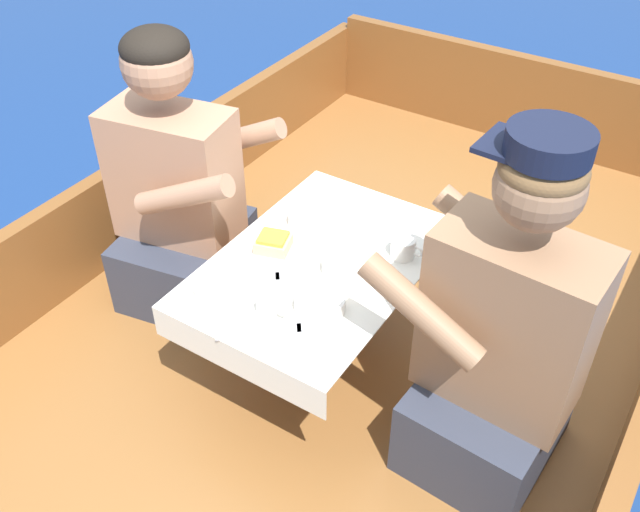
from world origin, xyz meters
TOP-DOWN VIEW (x-y plane):
  - ground_plane at (0.00, 0.00)m, footprint 60.00×60.00m
  - boat_deck at (0.00, 0.00)m, footprint 1.96×3.28m
  - gunwale_port at (-0.95, 0.00)m, footprint 0.06×3.28m
  - gunwale_starboard at (0.95, 0.00)m, footprint 0.06×3.28m
  - bow_coaming at (0.00, 1.61)m, footprint 1.84×0.06m
  - cockpit_table at (0.00, -0.11)m, footprint 0.56×0.83m
  - person_port at (-0.58, -0.08)m, footprint 0.57×0.52m
  - person_starboard at (0.58, -0.17)m, footprint 0.54×0.47m
  - plate_sandwich at (-0.14, -0.15)m, footprint 0.19×0.19m
  - plate_bread at (-0.04, 0.18)m, footprint 0.17×0.17m
  - sandwich at (-0.14, -0.15)m, footprint 0.12×0.11m
  - bowl_port_near at (-0.16, -0.39)m, footprint 0.14×0.14m
  - bowl_starboard_near at (0.11, -0.29)m, footprint 0.14×0.14m
  - bowl_center_far at (0.08, -0.12)m, footprint 0.13×0.13m
  - bowl_port_far at (-0.14, 0.02)m, footprint 0.11×0.11m
  - coffee_cup_port at (0.19, 0.04)m, footprint 0.10×0.07m
  - coffee_cup_starboard at (0.01, -0.38)m, footprint 0.09×0.06m
  - utensil_spoon_port at (0.04, -0.01)m, footprint 0.17×0.07m
  - utensil_spoon_starboard at (0.14, 0.18)m, footprint 0.09×0.16m
  - utensil_fork_port at (-0.03, -0.28)m, footprint 0.12×0.15m
  - utensil_spoon_center at (-0.10, -0.43)m, footprint 0.10×0.15m
  - utensil_fork_starboard at (0.14, -0.42)m, footprint 0.12×0.15m

SIDE VIEW (x-z plane):
  - ground_plane at x=0.00m, z-range 0.00..0.00m
  - boat_deck at x=0.00m, z-range 0.00..0.27m
  - gunwale_port at x=-0.95m, z-range 0.27..0.63m
  - gunwale_starboard at x=0.95m, z-range 0.27..0.63m
  - bow_coaming at x=0.00m, z-range 0.27..0.68m
  - cockpit_table at x=0.00m, z-range 0.42..0.83m
  - person_port at x=-0.58m, z-range 0.18..1.16m
  - utensil_fork_port at x=-0.03m, z-range 0.67..0.68m
  - utensil_fork_starboard at x=0.14m, z-range 0.67..0.68m
  - utensil_spoon_port at x=0.04m, z-range 0.67..0.68m
  - utensil_spoon_starboard at x=0.14m, z-range 0.67..0.68m
  - utensil_spoon_center at x=-0.10m, z-range 0.67..0.68m
  - plate_sandwich at x=-0.14m, z-range 0.67..0.68m
  - plate_bread at x=-0.04m, z-range 0.67..0.68m
  - person_starboard at x=0.58m, z-range 0.16..1.20m
  - bowl_port_near at x=-0.16m, z-range 0.67..0.71m
  - bowl_center_far at x=0.08m, z-range 0.67..0.71m
  - bowl_port_far at x=-0.14m, z-range 0.67..0.71m
  - bowl_starboard_near at x=0.11m, z-range 0.67..0.71m
  - coffee_cup_starboard at x=0.01m, z-range 0.67..0.73m
  - sandwich at x=-0.14m, z-range 0.68..0.73m
  - coffee_cup_port at x=0.19m, z-range 0.67..0.74m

